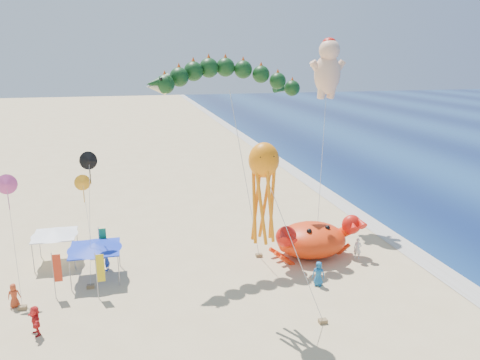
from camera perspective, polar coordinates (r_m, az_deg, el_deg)
The scene contains 11 objects.
ground at distance 35.46m, azimuth 3.98°, elevation -10.83°, with size 320.00×320.00×0.00m, color #D1B784.
foam_strip at distance 40.46m, azimuth 20.59°, elevation -8.42°, with size 320.00×320.00×0.00m, color silver.
crab_inflatable at distance 37.46m, azimuth 8.74°, elevation -7.09°, with size 7.52×5.58×3.30m.
dragon_kite at distance 35.52m, azimuth -1.58°, elevation 11.80°, with size 12.40×5.30×14.80m.
cherub_kite at distance 44.14m, azimuth 10.67°, elevation 13.41°, with size 3.74×5.70×16.94m.
octopus_kite at distance 26.59m, azimuth 2.91°, elevation -0.67°, with size 4.40×2.70×10.73m.
canopy_blue at distance 34.70m, azimuth -17.31°, elevation -7.69°, with size 3.74×3.74×2.71m.
canopy_white at distance 38.23m, azimuth -21.68°, elevation -5.97°, with size 3.38×3.38×2.71m.
feather_flags at distance 34.28m, azimuth -21.36°, elevation -9.13°, with size 9.19×4.83×3.20m.
beachgoers at distance 31.50m, azimuth -11.22°, elevation -12.86°, with size 25.24×8.79×1.77m.
small_kites at distance 35.84m, azimuth -20.74°, elevation -0.76°, with size 6.39×10.66×8.91m.
Camera 1 is at (-9.84, -30.38, 15.42)m, focal length 35.00 mm.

